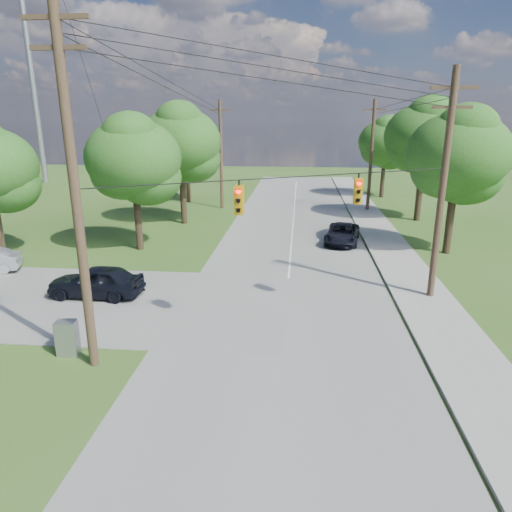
# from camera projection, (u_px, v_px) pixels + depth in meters

# --- Properties ---
(ground) EXTENTS (140.00, 140.00, 0.00)m
(ground) POSITION_uv_depth(u_px,v_px,m) (221.00, 377.00, 15.33)
(ground) COLOR #2E4F1A
(ground) RESTS_ON ground
(main_road) EXTENTS (10.00, 100.00, 0.03)m
(main_road) POSITION_uv_depth(u_px,v_px,m) (286.00, 317.00, 19.91)
(main_road) COLOR gray
(main_road) RESTS_ON ground
(sidewalk_east) EXTENTS (2.60, 100.00, 0.12)m
(sidewalk_east) POSITION_uv_depth(u_px,v_px,m) (444.00, 322.00, 19.29)
(sidewalk_east) COLOR gray
(sidewalk_east) RESTS_ON ground
(pole_sw) EXTENTS (2.00, 0.32, 12.00)m
(pole_sw) POSITION_uv_depth(u_px,v_px,m) (75.00, 188.00, 14.33)
(pole_sw) COLOR brown
(pole_sw) RESTS_ON ground
(pole_ne) EXTENTS (2.00, 0.32, 10.50)m
(pole_ne) POSITION_uv_depth(u_px,v_px,m) (443.00, 185.00, 20.57)
(pole_ne) COLOR brown
(pole_ne) RESTS_ON ground
(pole_north_e) EXTENTS (2.00, 0.32, 10.00)m
(pole_north_e) POSITION_uv_depth(u_px,v_px,m) (371.00, 155.00, 41.63)
(pole_north_e) COLOR brown
(pole_north_e) RESTS_ON ground
(pole_north_w) EXTENTS (2.00, 0.32, 10.00)m
(pole_north_w) POSITION_uv_depth(u_px,v_px,m) (221.00, 154.00, 42.90)
(pole_north_w) COLOR brown
(pole_north_w) RESTS_ON ground
(power_lines) EXTENTS (13.93, 29.62, 4.93)m
(power_lines) POSITION_uv_depth(u_px,v_px,m) (283.00, 102.00, 23.55)
(power_lines) COLOR black
(power_lines) RESTS_ON ground
(traffic_signals) EXTENTS (4.91, 3.27, 1.05)m
(traffic_signals) POSITION_uv_depth(u_px,v_px,m) (302.00, 195.00, 17.73)
(traffic_signals) COLOR #C38B0B
(traffic_signals) RESTS_ON ground
(tree_w_near) EXTENTS (6.00, 6.00, 8.40)m
(tree_w_near) POSITION_uv_depth(u_px,v_px,m) (133.00, 159.00, 28.64)
(tree_w_near) COLOR #3D2D1E
(tree_w_near) RESTS_ON ground
(tree_w_mid) EXTENTS (6.40, 6.40, 9.22)m
(tree_w_mid) POSITION_uv_depth(u_px,v_px,m) (181.00, 142.00, 35.99)
(tree_w_mid) COLOR #3D2D1E
(tree_w_mid) RESTS_ON ground
(tree_w_far) EXTENTS (6.00, 6.00, 8.73)m
(tree_w_far) POSITION_uv_depth(u_px,v_px,m) (186.00, 140.00, 45.79)
(tree_w_far) COLOR #3D2D1E
(tree_w_far) RESTS_ON ground
(tree_e_near) EXTENTS (6.20, 6.20, 8.81)m
(tree_e_near) POSITION_uv_depth(u_px,v_px,m) (458.00, 154.00, 27.68)
(tree_e_near) COLOR #3D2D1E
(tree_e_near) RESTS_ON ground
(tree_e_mid) EXTENTS (6.60, 6.60, 9.64)m
(tree_e_mid) POSITION_uv_depth(u_px,v_px,m) (425.00, 137.00, 36.98)
(tree_e_mid) COLOR #3D2D1E
(tree_e_mid) RESTS_ON ground
(tree_e_far) EXTENTS (5.80, 5.80, 8.32)m
(tree_e_far) POSITION_uv_depth(u_px,v_px,m) (386.00, 142.00, 48.79)
(tree_e_far) COLOR #3D2D1E
(tree_e_far) RESTS_ON ground
(car_cross_dark) EXTENTS (4.53, 1.87, 1.54)m
(car_cross_dark) POSITION_uv_depth(u_px,v_px,m) (96.00, 281.00, 22.01)
(car_cross_dark) COLOR black
(car_cross_dark) RESTS_ON cross_road
(car_main_north) EXTENTS (2.92, 5.00, 1.31)m
(car_main_north) POSITION_uv_depth(u_px,v_px,m) (342.00, 234.00, 31.62)
(car_main_north) COLOR black
(car_main_north) RESTS_ON main_road
(control_cabinet) EXTENTS (0.78, 0.60, 1.32)m
(control_cabinet) POSITION_uv_depth(u_px,v_px,m) (67.00, 338.00, 16.63)
(control_cabinet) COLOR gray
(control_cabinet) RESTS_ON ground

